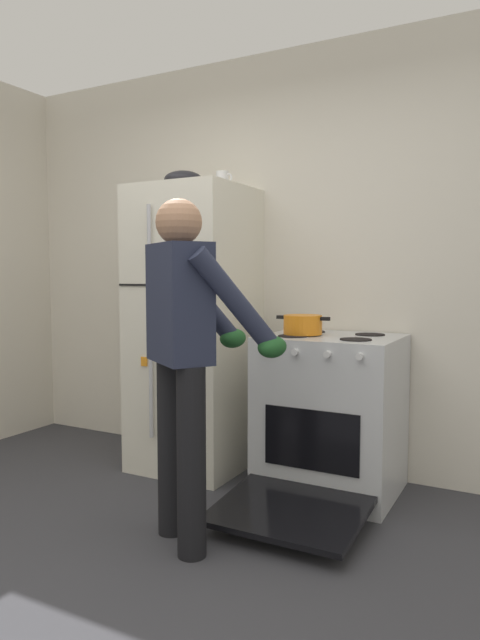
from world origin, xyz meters
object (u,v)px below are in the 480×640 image
at_px(refrigerator, 195,329).
at_px(mixing_bowl, 183,180).
at_px(person_cook, 187,341).
at_px(red_pot, 303,325).
at_px(coffee_mug, 223,179).
at_px(stove_range, 330,416).

relative_size(refrigerator, mixing_bowl, 7.32).
relative_size(person_cook, mixing_bowl, 6.46).
height_order(red_pot, mixing_bowl, mixing_bowl).
height_order(red_pot, coffee_mug, coffee_mug).
height_order(person_cook, mixing_bowl, mixing_bowl).
xyz_separation_m(refrigerator, person_cook, (0.56, -0.94, 0.05)).
distance_m(red_pot, coffee_mug, 1.07).
height_order(person_cook, red_pot, person_cook).
bearing_deg(stove_range, red_pot, -168.66).
relative_size(refrigerator, stove_range, 1.49).
xyz_separation_m(red_pot, mixing_bowl, (-0.85, 0.05, 0.90)).
height_order(refrigerator, coffee_mug, coffee_mug).
distance_m(stove_range, red_pot, 0.55).
distance_m(stove_range, mixing_bowl, 1.75).
relative_size(coffee_mug, mixing_bowl, 0.45).
height_order(refrigerator, person_cook, refrigerator).
distance_m(refrigerator, person_cook, 1.09).
bearing_deg(person_cook, red_pot, 76.39).
bearing_deg(coffee_mug, refrigerator, -164.60).
xyz_separation_m(person_cook, red_pot, (0.22, 0.89, 0.02)).
bearing_deg(coffee_mug, mixing_bowl, -169.22).
xyz_separation_m(person_cook, coffee_mug, (-0.37, 0.99, 0.91)).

